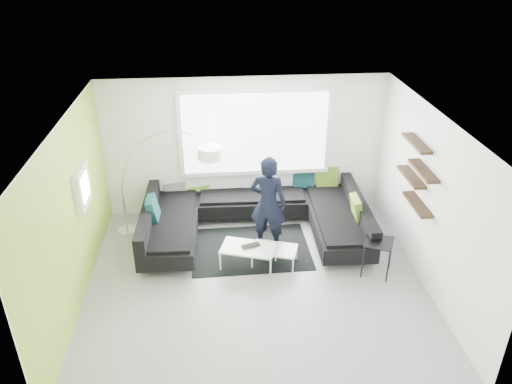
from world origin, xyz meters
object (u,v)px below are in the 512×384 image
coffee_table (261,256)px  arc_lamp (121,184)px  side_table (377,257)px  person (268,203)px  sectional_sofa (254,217)px  laptop (252,247)px

coffee_table → arc_lamp: size_ratio=0.58×
arc_lamp → side_table: arc_lamp is taller
arc_lamp → side_table: bearing=-16.0°
person → arc_lamp: bearing=4.3°
side_table → arc_lamp: bearing=158.8°
coffee_table → side_table: (1.91, -0.38, 0.12)m
sectional_sofa → person: (0.21, -0.41, 0.51)m
sectional_sofa → coffee_table: sectional_sofa is taller
sectional_sofa → person: size_ratio=2.31×
coffee_table → side_table: size_ratio=1.87×
side_table → person: person is taller
sectional_sofa → person: bearing=-61.8°
person → laptop: person is taller
coffee_table → person: bearing=90.9°
coffee_table → arc_lamp: (-2.49, 1.32, 0.83)m
person → sectional_sofa: bearing=-43.0°
person → laptop: 0.85m
person → side_table: bearing=171.2°
arc_lamp → laptop: bearing=-25.0°
laptop → person: bearing=43.3°
laptop → side_table: bearing=-26.7°
side_table → coffee_table: bearing=168.7°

